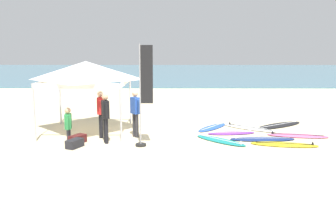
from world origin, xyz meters
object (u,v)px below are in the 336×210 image
at_px(surfboard_navy, 262,139).
at_px(person_red, 101,111).
at_px(surfboard_pink, 297,135).
at_px(surfboard_teal, 221,140).
at_px(gear_bag_by_pole, 78,139).
at_px(surfboard_yellow, 285,144).
at_px(surfboard_black, 279,125).
at_px(banner_flag, 144,100).
at_px(surfboard_blue, 212,127).
at_px(person_green, 68,123).
at_px(gear_bag_near_tent, 75,143).
at_px(surfboard_purple, 232,133).
at_px(canopy_tent, 86,71).
at_px(surfboard_white, 249,128).
at_px(person_black, 105,115).
at_px(person_blue, 135,111).

bearing_deg(surfboard_navy, person_red, 176.70).
distance_m(surfboard_pink, person_red, 7.32).
relative_size(surfboard_teal, gear_bag_by_pole, 3.15).
height_order(surfboard_navy, surfboard_yellow, same).
height_order(surfboard_black, banner_flag, banner_flag).
relative_size(surfboard_blue, surfboard_teal, 1.00).
relative_size(person_green, gear_bag_near_tent, 2.00).
bearing_deg(surfboard_purple, gear_bag_near_tent, -160.42).
height_order(surfboard_blue, surfboard_yellow, same).
relative_size(canopy_tent, surfboard_yellow, 1.37).
xyz_separation_m(canopy_tent, person_red, (0.69, -0.90, -1.40)).
distance_m(surfboard_white, surfboard_black, 1.48).
bearing_deg(surfboard_white, surfboard_teal, -125.52).
distance_m(surfboard_white, surfboard_yellow, 2.61).
bearing_deg(banner_flag, person_green, 166.92).
distance_m(person_red, person_green, 1.22).
distance_m(surfboard_teal, person_green, 5.39).
xyz_separation_m(surfboard_yellow, person_black, (-6.08, 0.28, 0.95)).
bearing_deg(surfboard_blue, person_black, -149.27).
distance_m(surfboard_blue, surfboard_navy, 2.46).
height_order(surfboard_pink, person_red, person_red).
xyz_separation_m(surfboard_teal, surfboard_black, (2.82, 2.56, -0.00)).
relative_size(surfboard_pink, gear_bag_near_tent, 3.77).
bearing_deg(surfboard_black, surfboard_teal, -137.73).
height_order(canopy_tent, person_green, canopy_tent).
height_order(surfboard_teal, person_green, person_green).
bearing_deg(surfboard_white, surfboard_blue, 176.15).
bearing_deg(surfboard_teal, surfboard_black, 42.27).
distance_m(canopy_tent, banner_flag, 3.23).
bearing_deg(person_blue, gear_bag_near_tent, -142.22).
relative_size(surfboard_black, person_green, 2.06).
relative_size(surfboard_teal, banner_flag, 0.56).
bearing_deg(surfboard_purple, surfboard_teal, -116.78).
bearing_deg(gear_bag_near_tent, person_black, 32.89).
height_order(surfboard_purple, gear_bag_by_pole, gear_bag_by_pole).
distance_m(surfboard_black, person_red, 7.47).
bearing_deg(gear_bag_near_tent, surfboard_purple, 19.58).
bearing_deg(surfboard_purple, person_blue, -172.11).
bearing_deg(person_black, surfboard_white, 22.44).
bearing_deg(surfboard_purple, person_black, -163.50).
distance_m(canopy_tent, surfboard_blue, 5.52).
bearing_deg(canopy_tent, banner_flag, -41.29).
bearing_deg(gear_bag_by_pole, person_red, 50.31).
bearing_deg(person_black, surfboard_yellow, -2.67).
height_order(person_blue, gear_bag_near_tent, person_blue).
xyz_separation_m(surfboard_blue, banner_flag, (-2.60, -2.74, 1.54)).
xyz_separation_m(surfboard_purple, gear_bag_by_pole, (-5.55, -1.38, 0.10)).
xyz_separation_m(canopy_tent, surfboard_navy, (6.51, -1.23, -2.35)).
xyz_separation_m(person_red, banner_flag, (1.66, -1.17, 0.59)).
height_order(surfboard_blue, surfboard_black, same).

